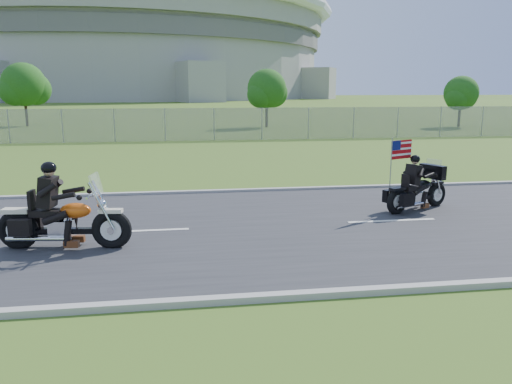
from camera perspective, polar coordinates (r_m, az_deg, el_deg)
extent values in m
plane|color=#395219|center=(11.61, -3.23, -4.25)|extent=(420.00, 420.00, 0.00)
cube|color=#28282B|center=(11.60, -3.23, -4.16)|extent=(120.00, 8.00, 0.04)
cube|color=#9E9B93|center=(15.52, -4.61, 0.04)|extent=(120.00, 0.18, 0.12)
cube|color=#9E9B93|center=(7.80, -0.44, -12.08)|extent=(120.00, 0.18, 0.12)
cube|color=gray|center=(31.44, -15.88, 7.35)|extent=(60.00, 0.03, 2.00)
cylinder|color=#A3A099|center=(182.23, -14.84, 13.57)|extent=(130.00, 130.00, 20.00)
cylinder|color=#605E5B|center=(182.63, -14.96, 15.77)|extent=(132.00, 132.00, 4.00)
cylinder|color=#A3A099|center=(183.18, -15.07, 17.64)|extent=(134.00, 134.00, 6.00)
torus|color=white|center=(183.65, -15.14, 18.87)|extent=(140.40, 140.40, 4.40)
cylinder|color=#382316|center=(41.74, 1.22, 9.14)|extent=(0.22, 0.22, 2.52)
sphere|color=#224F15|center=(41.70, 1.23, 11.74)|extent=(3.20, 3.20, 3.20)
sphere|color=#224F15|center=(42.28, 1.99, 11.25)|extent=(2.40, 2.40, 2.40)
sphere|color=#224F15|center=(41.22, 0.54, 11.11)|extent=(2.24, 2.24, 2.24)
cylinder|color=#382316|center=(46.98, -24.80, 8.54)|extent=(0.22, 0.22, 2.80)
sphere|color=#224F15|center=(46.95, -25.03, 11.09)|extent=(3.60, 3.60, 3.60)
sphere|color=#224F15|center=(47.28, -23.95, 10.70)|extent=(2.70, 2.70, 2.70)
sphere|color=#224F15|center=(46.70, -25.88, 10.41)|extent=(2.52, 2.52, 2.52)
cylinder|color=#382316|center=(45.41, 22.23, 8.32)|extent=(0.22, 0.22, 2.24)
sphere|color=#224F15|center=(45.37, 22.40, 10.43)|extent=(2.80, 2.80, 2.80)
sphere|color=#224F15|center=(46.02, 22.71, 10.02)|extent=(2.10, 2.10, 2.10)
sphere|color=#224F15|center=(44.82, 22.04, 9.94)|extent=(1.96, 1.96, 1.96)
torus|color=black|center=(10.47, -16.17, -4.14)|extent=(0.83, 0.30, 0.82)
torus|color=black|center=(11.11, -25.55, -3.93)|extent=(0.83, 0.30, 0.82)
ellipsoid|color=#DE5710|center=(10.58, -19.92, -2.00)|extent=(0.66, 0.43, 0.31)
cube|color=black|center=(10.79, -22.79, -2.20)|extent=(0.64, 0.41, 0.13)
cube|color=black|center=(10.68, -22.69, 0.04)|extent=(0.32, 0.47, 0.61)
sphere|color=black|center=(10.58, -22.62, 2.55)|extent=(0.33, 0.33, 0.30)
cube|color=silver|center=(10.33, -17.81, 0.83)|extent=(0.11, 0.51, 0.44)
torus|color=black|center=(14.47, 19.90, -0.27)|extent=(0.69, 0.44, 0.68)
torus|color=black|center=(13.27, 15.80, -1.06)|extent=(0.69, 0.44, 0.68)
ellipsoid|color=black|center=(13.95, 18.56, 0.79)|extent=(0.59, 0.49, 0.26)
cube|color=black|center=(13.59, 17.29, 0.43)|extent=(0.58, 0.46, 0.11)
cube|color=black|center=(13.56, 17.50, 1.94)|extent=(0.36, 0.43, 0.51)
sphere|color=black|center=(13.54, 17.73, 3.61)|extent=(0.33, 0.33, 0.25)
cube|color=black|center=(14.17, 19.52, 2.21)|extent=(0.49, 0.76, 0.37)
cube|color=#B70C11|center=(13.38, 16.31, 4.68)|extent=(0.68, 0.33, 0.48)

